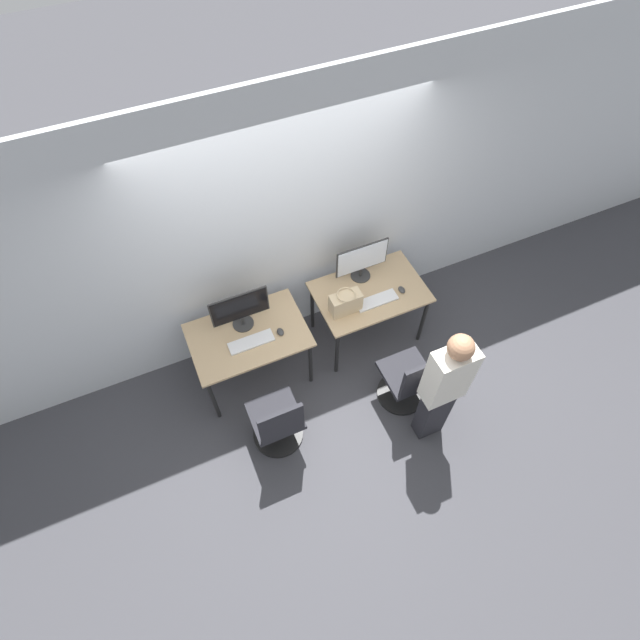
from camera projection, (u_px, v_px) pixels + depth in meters
ground_plane at (326, 379)px, 5.17m from camera, size 20.00×20.00×0.00m
wall_back at (289, 228)px, 4.47m from camera, size 12.00×0.05×2.80m
desk_left at (249, 339)px, 4.68m from camera, size 1.09×0.72×0.73m
monitor_left at (240, 309)px, 4.50m from camera, size 0.54×0.20×0.43m
keyboard_left at (251, 342)px, 4.56m from camera, size 0.42×0.14×0.02m
mouse_left at (280, 332)px, 4.61m from camera, size 0.06×0.09×0.03m
office_chair_left at (278, 424)px, 4.49m from camera, size 0.48×0.48×0.90m
desk_right at (369, 296)px, 4.98m from camera, size 1.09×0.72×0.73m
monitor_right at (362, 260)px, 4.84m from camera, size 0.54×0.20×0.43m
keyboard_right at (377, 301)px, 4.83m from camera, size 0.42×0.14×0.02m
mouse_right at (402, 290)px, 4.90m from camera, size 0.06×0.09×0.03m
office_chair_right at (408, 381)px, 4.74m from camera, size 0.48×0.48×0.90m
person_right at (444, 387)px, 4.16m from camera, size 0.36×0.21×1.58m
handbag at (345, 303)px, 4.68m from camera, size 0.30×0.18×0.25m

